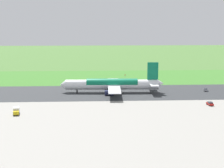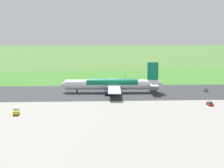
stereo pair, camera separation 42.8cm
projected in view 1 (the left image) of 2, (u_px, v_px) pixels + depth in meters
The scene contains 10 objects.
ground_plane at pixel (126, 92), 178.91m from camera, with size 800.00×800.00×0.00m, color #477233.
runway_asphalt at pixel (126, 92), 178.90m from camera, with size 600.00×40.92×0.06m, color #2D3033.
apron_concrete at pixel (147, 137), 108.18m from camera, with size 440.00×110.00×0.05m, color gray.
grass_verge_foreground at pixel (119, 79), 223.01m from camera, with size 600.00×80.00×0.04m, color #3C782B.
airliner_main at pixel (113, 84), 177.78m from camera, with size 54.09×44.20×15.88m.
service_truck_baggage at pixel (16, 111), 135.42m from camera, with size 3.24×6.11×2.65m.
service_car_followme at pixel (210, 104), 150.04m from camera, with size 2.20×4.33×1.62m.
service_car_ops at pixel (206, 90), 182.03m from camera, with size 3.00×4.55×1.62m.
no_stopping_sign at pixel (125, 76), 222.93m from camera, with size 0.60×0.10×2.85m.
traffic_cone_orange at pixel (120, 79), 219.17m from camera, with size 0.40×0.40×0.55m, color orange.
Camera 1 is at (16.64, 174.83, 35.18)m, focal length 54.90 mm.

